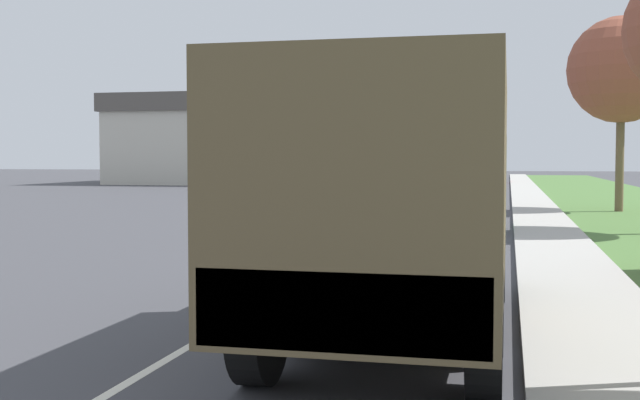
# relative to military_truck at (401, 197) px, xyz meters

# --- Properties ---
(ground_plane) EXTENTS (180.00, 180.00, 0.00)m
(ground_plane) POSITION_rel_military_truck_xyz_m (-2.23, 29.32, -1.65)
(ground_plane) COLOR #424247
(lane_centre_stripe) EXTENTS (0.12, 120.00, 0.00)m
(lane_centre_stripe) POSITION_rel_military_truck_xyz_m (-2.23, 29.32, -1.65)
(lane_centre_stripe) COLOR silver
(lane_centre_stripe) RESTS_ON ground
(sidewalk_right) EXTENTS (1.80, 120.00, 0.12)m
(sidewalk_right) POSITION_rel_military_truck_xyz_m (2.27, 29.32, -1.59)
(sidewalk_right) COLOR #ADAAA3
(sidewalk_right) RESTS_ON ground
(grass_strip_right) EXTENTS (7.00, 120.00, 0.02)m
(grass_strip_right) POSITION_rel_military_truck_xyz_m (6.67, 29.32, -1.64)
(grass_strip_right) COLOR #4C7538
(grass_strip_right) RESTS_ON ground
(military_truck) EXTENTS (2.34, 7.30, 2.95)m
(military_truck) POSITION_rel_military_truck_xyz_m (0.00, 0.00, 0.00)
(military_truck) COLOR #474C38
(military_truck) RESTS_ON ground
(car_nearest_ahead) EXTENTS (1.79, 4.49, 1.54)m
(car_nearest_ahead) POSITION_rel_military_truck_xyz_m (-0.68, 14.34, -0.96)
(car_nearest_ahead) COLOR #336B3D
(car_nearest_ahead) RESTS_ON ground
(car_second_ahead) EXTENTS (1.94, 4.39, 1.59)m
(car_second_ahead) POSITION_rel_military_truck_xyz_m (-4.43, 28.51, -0.93)
(car_second_ahead) COLOR black
(car_second_ahead) RESTS_ON ground
(car_third_ahead) EXTENTS (1.81, 4.53, 1.64)m
(car_third_ahead) POSITION_rel_military_truck_xyz_m (-3.95, 39.32, -0.91)
(car_third_ahead) COLOR silver
(car_third_ahead) RESTS_ON ground
(car_fourth_ahead) EXTENTS (1.89, 3.91, 1.52)m
(car_fourth_ahead) POSITION_rel_military_truck_xyz_m (-3.91, 50.70, -0.97)
(car_fourth_ahead) COLOR #B7BABF
(car_fourth_ahead) RESTS_ON ground
(car_farthest_ahead) EXTENTS (1.90, 4.51, 1.51)m
(car_farthest_ahead) POSITION_rel_military_truck_xyz_m (-0.31, 59.21, -0.97)
(car_farthest_ahead) COLOR maroon
(car_farthest_ahead) RESTS_ON ground
(tree_far_right) EXTENTS (4.09, 4.09, 7.50)m
(tree_far_right) POSITION_rel_military_truck_xyz_m (5.38, 23.63, 3.80)
(tree_far_right) COLOR brown
(tree_far_right) RESTS_ON grass_strip_right
(building_distant) EXTENTS (14.51, 12.97, 7.04)m
(building_distant) POSITION_rel_military_truck_xyz_m (-22.44, 53.18, 1.91)
(building_distant) COLOR beige
(building_distant) RESTS_ON ground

